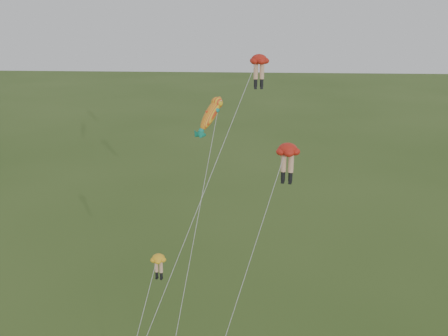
{
  "coord_description": "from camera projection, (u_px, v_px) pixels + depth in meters",
  "views": [
    {
      "loc": [
        4.73,
        -24.38,
        22.97
      ],
      "look_at": [
        2.99,
        6.0,
        12.86
      ],
      "focal_mm": 40.0,
      "sensor_mm": 36.0,
      "label": 1
    }
  ],
  "objects": [
    {
      "name": "legs_kite_red_high",
      "position": [
        257.0,
        67.0,
        35.77
      ],
      "size": [
        9.0,
        15.53,
        19.47
      ],
      "rotation": [
        0.0,
        0.0,
        0.08
      ],
      "color": "red",
      "rests_on": "ground"
    },
    {
      "name": "legs_kite_red_mid",
      "position": [
        286.0,
        156.0,
        29.99
      ],
      "size": [
        6.11,
        8.59,
        14.98
      ],
      "rotation": [
        0.0,
        0.0,
        -0.22
      ],
      "color": "red",
      "rests_on": "ground"
    },
    {
      "name": "legs_kite_yellow",
      "position": [
        157.0,
        266.0,
        30.66
      ],
      "size": [
        2.66,
        5.13,
        8.28
      ],
      "rotation": [
        0.0,
        0.0,
        -0.19
      ],
      "color": "yellow",
      "rests_on": "ground"
    },
    {
      "name": "fish_kite",
      "position": [
        211.0,
        115.0,
        35.55
      ],
      "size": [
        3.36,
        13.12,
        16.82
      ],
      "rotation": [
        0.83,
        0.0,
        -0.7
      ],
      "color": "yellow",
      "rests_on": "ground"
    }
  ]
}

